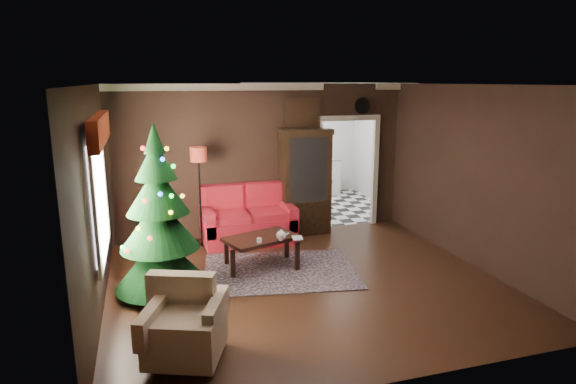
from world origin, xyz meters
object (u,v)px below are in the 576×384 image
object	(u,v)px
loveseat	(248,215)
christmas_tree	(159,219)
teapot	(281,235)
curio_cabinet	(305,184)
armchair	(185,320)
wall_clock	(362,106)
kitchen_table	(312,195)
floor_lamp	(200,200)
coffee_table	(261,252)

from	to	relation	value
loveseat	christmas_tree	distance (m)	2.46
christmas_tree	teapot	bearing A→B (deg)	8.59
curio_cabinet	armchair	size ratio (longest dim) A/B	2.41
wall_clock	kitchen_table	bearing A→B (deg)	113.75
loveseat	floor_lamp	bearing A→B (deg)	179.42
loveseat	teapot	size ratio (longest dim) A/B	10.08
floor_lamp	kitchen_table	bearing A→B (deg)	31.90
armchair	coffee_table	world-z (taller)	armchair
floor_lamp	coffee_table	bearing A→B (deg)	-59.32
loveseat	armchair	distance (m)	3.85
armchair	christmas_tree	bearing A→B (deg)	116.54
floor_lamp	coffee_table	xyz separation A→B (m)	(0.76, -1.28, -0.57)
christmas_tree	kitchen_table	xyz separation A→B (m)	(3.39, 3.44, -0.68)
christmas_tree	curio_cabinet	bearing A→B (deg)	36.26
loveseat	curio_cabinet	bearing A→B (deg)	10.83
coffee_table	kitchen_table	size ratio (longest dim) A/B	1.45
armchair	teapot	world-z (taller)	armchair
loveseat	armchair	xyz separation A→B (m)	(-1.44, -3.57, -0.04)
floor_lamp	kitchen_table	xyz separation A→B (m)	(2.64, 1.64, -0.46)
coffee_table	kitchen_table	bearing A→B (deg)	57.34
loveseat	teapot	xyz separation A→B (m)	(0.18, -1.52, 0.08)
floor_lamp	teapot	bearing A→B (deg)	-56.46
loveseat	floor_lamp	world-z (taller)	floor_lamp
kitchen_table	floor_lamp	bearing A→B (deg)	-148.10
loveseat	curio_cabinet	distance (m)	1.25
curio_cabinet	wall_clock	world-z (taller)	wall_clock
armchair	kitchen_table	xyz separation A→B (m)	(3.24, 5.22, -0.09)
loveseat	armchair	bearing A→B (deg)	-111.97
loveseat	wall_clock	world-z (taller)	wall_clock
armchair	wall_clock	distance (m)	5.82
teapot	kitchen_table	bearing A→B (deg)	62.94
floor_lamp	christmas_tree	xyz separation A→B (m)	(-0.75, -1.80, 0.22)
loveseat	coffee_table	xyz separation A→B (m)	(-0.08, -1.28, -0.24)
curio_cabinet	christmas_tree	bearing A→B (deg)	-143.74
teapot	wall_clock	bearing A→B (deg)	41.54
christmas_tree	wall_clock	bearing A→B (deg)	29.07
coffee_table	armchair	bearing A→B (deg)	-120.73
coffee_table	teapot	bearing A→B (deg)	-44.35
floor_lamp	christmas_tree	world-z (taller)	christmas_tree
curio_cabinet	wall_clock	size ratio (longest dim) A/B	5.94
floor_lamp	wall_clock	bearing A→B (deg)	7.00
curio_cabinet	floor_lamp	world-z (taller)	curio_cabinet
floor_lamp	coffee_table	distance (m)	1.60
armchair	coffee_table	distance (m)	2.68
coffee_table	wall_clock	distance (m)	3.63
armchair	coffee_table	bearing A→B (deg)	80.99
christmas_tree	armchair	xyz separation A→B (m)	(0.15, -1.78, -0.59)
loveseat	coffee_table	size ratio (longest dim) A/B	1.57
christmas_tree	teapot	xyz separation A→B (m)	(1.77, 0.27, -0.47)
armchair	teapot	distance (m)	2.62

